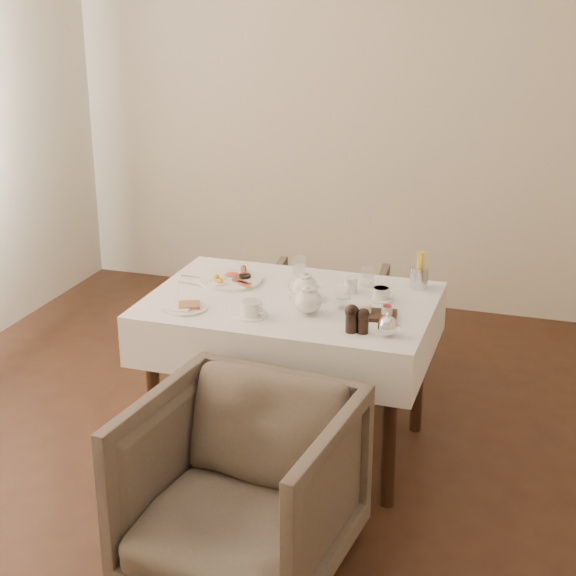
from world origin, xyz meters
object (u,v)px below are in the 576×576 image
Objects in this scene: table at (291,323)px; breakfast_plate at (232,279)px; armchair_far at (324,324)px; teapot_centre at (305,285)px; armchair_near at (241,488)px.

table is 0.39m from breakfast_plate.
armchair_far is 4.05× the size of teapot_centre.
breakfast_plate is at bearing 62.23° from armchair_far.
armchair_near is at bearing 90.12° from armchair_far.
armchair_far is 0.96m from teapot_centre.
breakfast_plate reaches higher than armchair_far.
table is 4.24× the size of breakfast_plate.
armchair_near is 2.58× the size of breakfast_plate.
armchair_near is (0.11, -0.93, -0.28)m from table.
teapot_centre is at bearing 93.63° from armchair_far.
teapot_centre is (0.06, 0.02, 0.18)m from table.
table is 1.94× the size of armchair_far.
armchair_far is (-0.07, 0.81, -0.34)m from table.
breakfast_plate is at bearing 119.15° from armchair_near.
armchair_near is 1.75m from armchair_far.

